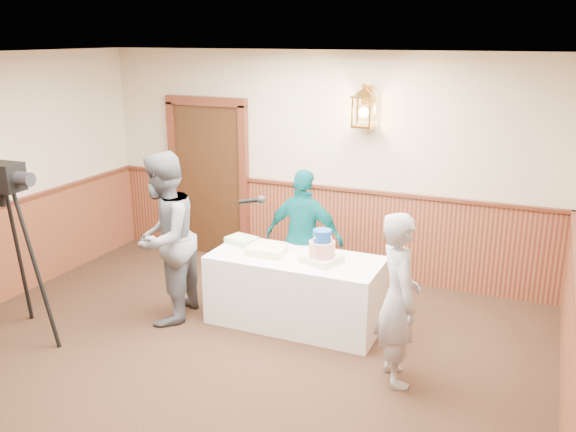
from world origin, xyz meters
name	(u,v)px	position (x,y,z in m)	size (l,w,h in m)	color
ground	(168,411)	(0.00, 0.00, 0.00)	(7.00, 7.00, 0.00)	black
room_shell	(183,219)	(-0.05, 0.45, 1.52)	(6.02, 7.02, 2.81)	beige
display_table	(296,290)	(0.34, 1.90, 0.38)	(1.80, 0.80, 0.75)	white
tiered_cake	(322,250)	(0.64, 1.87, 0.88)	(0.42, 0.42, 0.34)	beige
sheet_cake_yellow	(267,250)	(0.02, 1.86, 0.79)	(0.39, 0.29, 0.08)	#EFE68F
sheet_cake_green	(242,240)	(-0.38, 2.06, 0.79)	(0.31, 0.24, 0.07)	#AFDE9D
interviewer	(164,239)	(-0.97, 1.44, 0.92)	(1.58, 0.99, 1.83)	#5B5E65
baker	(398,299)	(1.59, 1.22, 0.78)	(0.57, 0.37, 1.56)	#95959A
assistant_p	(304,238)	(0.23, 2.42, 0.78)	(0.92, 0.38, 1.56)	#075357
tv_camera_rig	(11,264)	(-2.07, 0.44, 0.82)	(0.72, 0.67, 1.83)	black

